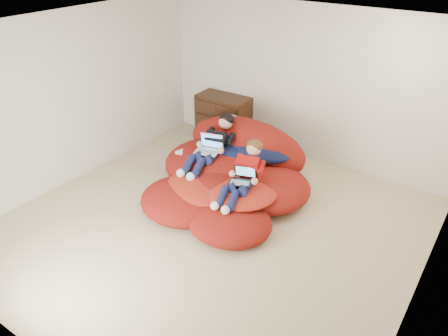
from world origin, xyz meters
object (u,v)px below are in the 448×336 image
younger_boy (245,172)px  beanbag_pile (230,172)px  older_boy (214,142)px  dresser (223,119)px  laptop_white (209,147)px  laptop_black (243,178)px

younger_boy → beanbag_pile: bearing=141.5°
beanbag_pile → older_boy: (-0.32, 0.04, 0.39)m
dresser → laptop_white: 1.58m
dresser → laptop_black: 2.34m
laptop_white → laptop_black: 0.90m
older_boy → dresser: bearing=119.3°
beanbag_pile → younger_boy: 0.73m
younger_boy → older_boy: bearing=151.8°
beanbag_pile → laptop_black: 0.73m
dresser → beanbag_pile: 1.68m
older_boy → younger_boy: older_boy is taller
beanbag_pile → laptop_white: beanbag_pile is taller
beanbag_pile → laptop_black: (0.50, -0.45, 0.29)m
dresser → older_boy: size_ratio=0.80×
laptop_white → dresser: bearing=117.1°
younger_boy → laptop_white: (-0.82, 0.32, 0.01)m
younger_boy → laptop_white: younger_boy is taller
beanbag_pile → laptop_black: bearing=-41.9°
older_boy → younger_boy: (0.82, -0.44, -0.03)m
dresser → younger_boy: size_ratio=0.97×
younger_boy → laptop_black: bearing=-90.0°
laptop_white → laptop_black: (0.82, -0.37, -0.08)m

